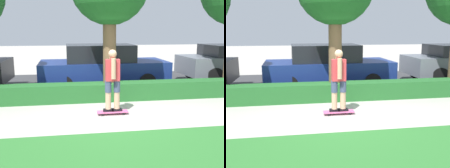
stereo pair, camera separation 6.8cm
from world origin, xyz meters
TOP-DOWN VIEW (x-y plane):
  - ground_plane at (0.00, 0.00)m, footprint 60.00×60.00m
  - street_asphalt at (0.00, 4.20)m, footprint 18.35×5.00m
  - hedge_row at (0.00, 1.60)m, footprint 18.35×0.60m
  - skateboard at (-0.08, 0.20)m, footprint 0.79×0.24m
  - skater_person at (-0.08, 0.20)m, footprint 0.48×0.40m
  - parked_car_middle at (0.07, 3.64)m, footprint 4.78×2.05m

SIDE VIEW (x-z plane):
  - ground_plane at x=0.00m, z-range 0.00..0.00m
  - street_asphalt at x=0.00m, z-range 0.00..0.01m
  - skateboard at x=-0.08m, z-range 0.03..0.11m
  - hedge_row at x=0.00m, z-range 0.00..0.54m
  - parked_car_middle at x=0.07m, z-range 0.01..1.60m
  - skater_person at x=-0.08m, z-range 0.13..1.70m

